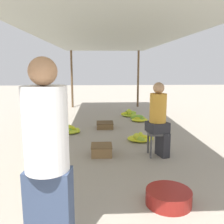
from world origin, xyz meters
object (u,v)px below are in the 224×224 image
object	(u,v)px
vendor_seated	(159,118)
banana_pile_right_2	(139,119)
vendor_foreground	(47,159)
banana_pile_left_1	(70,130)
banana_pile_right_0	(130,114)
banana_pile_right_1	(140,138)
crate_near	(102,150)
crate_mid	(105,125)
basin_black	(169,197)
stool	(157,137)
banana_pile_left_0	(47,171)

from	to	relation	value
vendor_seated	banana_pile_right_2	world-z (taller)	vendor_seated
vendor_foreground	banana_pile_right_2	xyz separation A→B (m)	(1.62, 5.29, -0.81)
banana_pile_left_1	banana_pile_right_0	distance (m)	2.60
banana_pile_right_1	crate_near	world-z (taller)	crate_near
banana_pile_right_2	crate_mid	distance (m)	1.31
banana_pile_left_1	banana_pile_right_0	bearing A→B (deg)	48.78
crate_near	basin_black	bearing A→B (deg)	-65.23
crate_near	crate_mid	world-z (taller)	crate_near
vendor_foreground	vendor_seated	distance (m)	2.83
vendor_foreground	stool	world-z (taller)	vendor_foreground
vendor_seated	banana_pile_right_2	xyz separation A→B (m)	(0.12, 2.90, -0.63)
banana_pile_right_2	banana_pile_right_1	bearing A→B (deg)	-98.48
vendor_foreground	banana_pile_right_2	world-z (taller)	vendor_foreground
stool	vendor_seated	world-z (taller)	vendor_seated
stool	crate_near	size ratio (longest dim) A/B	1.17
stool	banana_pile_right_0	distance (m)	3.63
stool	banana_pile_right_2	distance (m)	2.91
banana_pile_right_1	crate_mid	distance (m)	1.41
vendor_foreground	banana_pile_right_1	bearing A→B (deg)	68.19
crate_mid	banana_pile_left_0	bearing A→B (deg)	-108.42
banana_pile_right_0	crate_mid	distance (m)	1.73
crate_near	banana_pile_right_0	bearing A→B (deg)	74.99
vendor_foreground	crate_near	size ratio (longest dim) A/B	4.41
banana_pile_right_0	crate_mid	bearing A→B (deg)	-119.25
stool	vendor_seated	xyz separation A→B (m)	(0.02, -0.01, 0.35)
basin_black	banana_pile_left_0	bearing A→B (deg)	151.11
banana_pile_left_0	stool	bearing A→B (deg)	21.88
stool	banana_pile_right_2	bearing A→B (deg)	87.24
vendor_foreground	banana_pile_left_1	world-z (taller)	vendor_foreground
banana_pile_left_1	banana_pile_right_2	xyz separation A→B (m)	(1.92, 1.23, 0.00)
banana_pile_left_1	crate_near	xyz separation A→B (m)	(0.76, -1.60, 0.02)
vendor_seated	crate_near	xyz separation A→B (m)	(-1.04, 0.06, -0.61)
basin_black	banana_pile_left_0	distance (m)	1.86
stool	banana_pile_right_2	xyz separation A→B (m)	(0.14, 2.89, -0.28)
banana_pile_right_0	basin_black	bearing A→B (deg)	-91.83
crate_near	stool	bearing A→B (deg)	-3.26
basin_black	banana_pile_right_0	bearing A→B (deg)	88.17
vendor_foreground	banana_pile_left_1	xyz separation A→B (m)	(-0.30, 4.06, -0.81)
basin_black	banana_pile_right_1	bearing A→B (deg)	88.31
basin_black	banana_pile_left_1	world-z (taller)	banana_pile_left_1
basin_black	banana_pile_right_0	distance (m)	5.26
stool	basin_black	bearing A→B (deg)	-98.02
banana_pile_right_0	crate_mid	size ratio (longest dim) A/B	1.24
stool	banana_pile_left_1	bearing A→B (deg)	136.96
stool	basin_black	xyz separation A→B (m)	(-0.23, -1.64, -0.27)
banana_pile_left_1	banana_pile_left_0	bearing A→B (deg)	-91.95
vendor_foreground	crate_near	world-z (taller)	vendor_foreground
banana_pile_left_1	crate_near	world-z (taller)	banana_pile_left_1
basin_black	crate_mid	distance (m)	3.81
vendor_seated	banana_pile_left_1	xyz separation A→B (m)	(-1.80, 1.67, -0.63)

